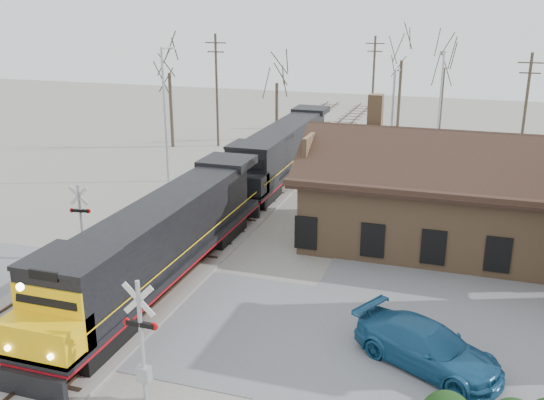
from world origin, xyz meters
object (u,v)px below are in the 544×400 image
(locomotive_trailing, at_px, (281,152))
(parked_car, at_px, (428,347))
(locomotive_lead, at_px, (157,244))
(depot, at_px, (440,202))

(locomotive_trailing, relative_size, parked_car, 3.38)
(locomotive_trailing, height_order, parked_car, locomotive_trailing)
(locomotive_lead, relative_size, locomotive_trailing, 1.00)
(depot, bearing_deg, parked_car, -88.15)
(depot, distance_m, locomotive_lead, 15.54)
(depot, xyz_separation_m, locomotive_trailing, (-11.99, 9.44, -0.19))
(depot, xyz_separation_m, parked_car, (0.41, -12.67, -1.59))
(parked_car, bearing_deg, locomotive_lead, 105.37)
(locomotive_lead, bearing_deg, locomotive_trailing, 90.00)
(locomotive_lead, distance_m, parked_car, 12.79)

